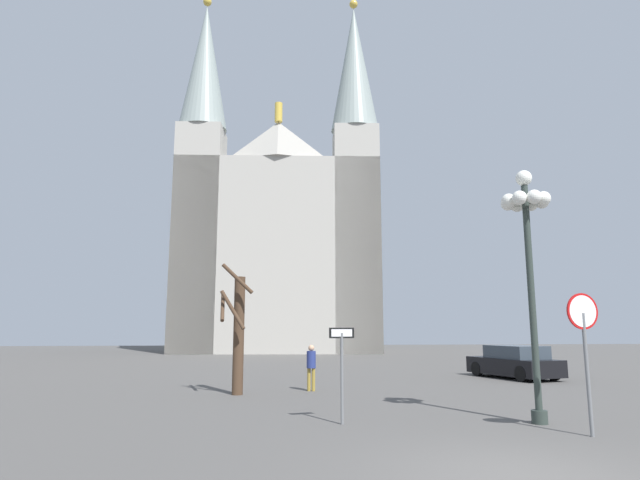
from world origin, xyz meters
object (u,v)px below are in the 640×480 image
stop_sign (584,335)px  bare_tree (238,330)px  pedestrian_walking (311,363)px  street_lamp (528,236)px  one_way_arrow_sign (342,363)px  parked_car_near_black (514,363)px  cathedral (279,234)px

stop_sign → bare_tree: (-7.49, 7.51, 0.06)m
pedestrian_walking → street_lamp: bearing=-55.8°
one_way_arrow_sign → pedestrian_walking: bearing=91.2°
stop_sign → pedestrian_walking: size_ratio=1.84×
stop_sign → parked_car_near_black: (4.30, 12.01, -1.35)m
cathedral → stop_sign: 39.67m
stop_sign → bare_tree: bearing=134.9°
street_lamp → cathedral: bearing=97.7°
cathedral → street_lamp: 37.73m
stop_sign → street_lamp: 2.79m
one_way_arrow_sign → bare_tree: bearing=115.4°
parked_car_near_black → pedestrian_walking: pedestrian_walking is taller
cathedral → pedestrian_walking: (0.35, -30.01, -9.89)m
cathedral → one_way_arrow_sign: cathedral is taller
cathedral → street_lamp: bearing=-82.3°
parked_car_near_black → pedestrian_walking: 9.97m
bare_tree → one_way_arrow_sign: bearing=-64.6°
bare_tree → parked_car_near_black: bearing=20.9°
bare_tree → cathedral: bearing=85.9°
street_lamp → pedestrian_walking: street_lamp is taller
pedestrian_walking → cathedral: bearing=90.7°
bare_tree → parked_car_near_black: (11.78, 4.50, -1.42)m
street_lamp → parked_car_near_black: 12.08m
one_way_arrow_sign → bare_tree: (-2.67, 5.62, 0.71)m
one_way_arrow_sign → pedestrian_walking: (-0.13, 6.41, -0.43)m
one_way_arrow_sign → bare_tree: bare_tree is taller
one_way_arrow_sign → street_lamp: bearing=-5.3°
street_lamp → bare_tree: 9.65m
parked_car_near_black → cathedral: bearing=110.0°
cathedral → street_lamp: (4.98, -36.84, -6.47)m
one_way_arrow_sign → street_lamp: 5.42m
cathedral → parked_car_near_black: 29.79m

